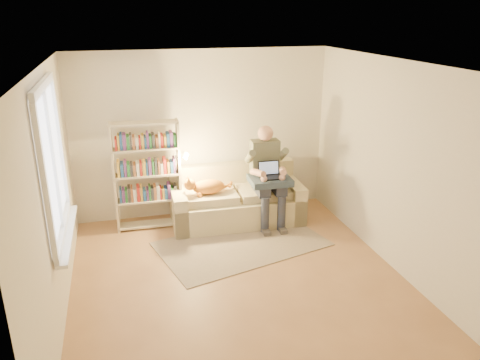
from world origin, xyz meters
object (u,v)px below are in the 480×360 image
object	(u,v)px
person	(267,171)
bookshelf	(147,170)
laptop	(272,173)
sofa	(236,202)
cat	(206,186)

from	to	relation	value
person	bookshelf	xyz separation A→B (m)	(-1.77, 0.28, 0.07)
laptop	bookshelf	size ratio (longest dim) A/B	0.20
sofa	laptop	distance (m)	0.78
person	bookshelf	size ratio (longest dim) A/B	0.91
person	laptop	xyz separation A→B (m)	(0.02, -0.14, 0.01)
cat	bookshelf	bearing A→B (deg)	166.50
cat	laptop	distance (m)	1.00
sofa	bookshelf	xyz separation A→B (m)	(-1.32, 0.11, 0.60)
person	cat	xyz separation A→B (m)	(-0.94, 0.05, -0.18)
sofa	laptop	xyz separation A→B (m)	(0.47, -0.31, 0.54)
sofa	person	distance (m)	0.71
sofa	cat	world-z (taller)	sofa
cat	laptop	world-z (taller)	laptop
sofa	cat	bearing A→B (deg)	-165.27
sofa	cat	xyz separation A→B (m)	(-0.49, -0.11, 0.35)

